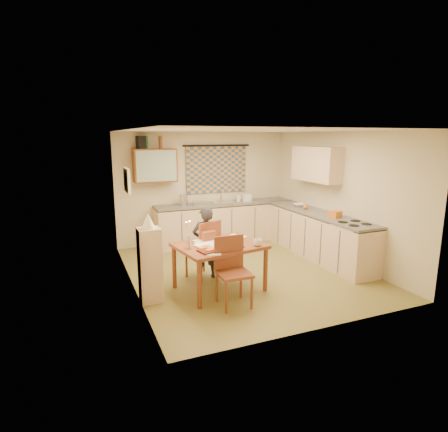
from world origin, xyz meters
name	(u,v)px	position (x,y,z in m)	size (l,w,h in m)	color
floor	(245,271)	(0.00, 0.00, -0.01)	(4.00, 4.50, 0.02)	olive
ceiling	(247,130)	(0.00, 0.00, 2.51)	(4.00, 4.50, 0.02)	white
wall_back	(204,187)	(0.00, 2.26, 1.25)	(4.00, 0.02, 2.50)	beige
wall_front	(327,234)	(0.00, -2.26, 1.25)	(4.00, 0.02, 2.50)	beige
wall_left	(130,212)	(-2.01, 0.00, 1.25)	(0.02, 4.50, 2.50)	beige
wall_right	(339,197)	(2.01, 0.00, 1.25)	(0.02, 4.50, 2.50)	beige
window_blind	(217,170)	(0.30, 2.22, 1.65)	(1.45, 0.03, 1.05)	#315177
curtain_rod	(217,145)	(0.30, 2.20, 2.20)	(0.04, 0.04, 1.60)	black
wall_cabinet	(155,165)	(-1.15, 2.08, 1.80)	(0.90, 0.34, 0.70)	#613011
wall_cabinet_glass	(157,166)	(-1.15, 1.91, 1.80)	(0.84, 0.02, 0.64)	#99B2A5
upper_cabinet_right	(316,164)	(1.83, 0.55, 1.85)	(0.34, 1.30, 0.70)	#D4AF8C
framed_print	(127,180)	(-1.97, 0.40, 1.70)	(0.04, 0.50, 0.40)	#F4EECD
print_canvas	(128,180)	(-1.95, 0.40, 1.70)	(0.01, 0.42, 0.32)	#BBBBA5
counter_back	(227,222)	(0.44, 1.95, 0.45)	(3.30, 0.62, 0.92)	#D4AF8C
counter_right	(317,235)	(1.70, 0.21, 0.45)	(0.62, 2.95, 0.92)	#D4AF8C
stove	(353,249)	(1.70, -0.82, 0.46)	(0.59, 0.59, 0.92)	white
sink	(224,204)	(0.39, 1.95, 0.88)	(0.55, 0.45, 0.10)	silver
tap	(221,195)	(0.38, 2.13, 1.06)	(0.03, 0.03, 0.28)	silver
dish_rack	(201,203)	(-0.19, 1.95, 0.95)	(0.35, 0.30, 0.06)	silver
kettle	(184,200)	(-0.58, 1.95, 1.04)	(0.18, 0.18, 0.24)	silver
mixing_bowl	(247,198)	(0.96, 1.95, 1.00)	(0.24, 0.24, 0.16)	white
soap_bottle	(238,197)	(0.75, 2.00, 1.01)	(0.09, 0.09, 0.18)	white
bowl	(299,205)	(1.70, 0.92, 0.95)	(0.24, 0.24, 0.06)	white
orange_bag	(335,214)	(1.70, -0.30, 0.98)	(0.22, 0.16, 0.12)	orange
fruit_orange	(305,207)	(1.65, 0.59, 0.97)	(0.10, 0.10, 0.10)	orange
speaker	(141,142)	(-1.42, 2.08, 2.28)	(0.16, 0.20, 0.26)	black
bottle_green	(147,142)	(-1.30, 2.08, 2.28)	(0.07, 0.07, 0.26)	#195926
bottle_brown	(160,142)	(-1.02, 2.08, 2.28)	(0.07, 0.07, 0.26)	#613011
dining_table	(219,267)	(-0.74, -0.59, 0.38)	(1.43, 1.18, 0.75)	brown
chair_far	(203,260)	(-0.81, 0.00, 0.32)	(0.60, 0.60, 1.02)	brown
chair_near	(233,285)	(-0.76, -1.19, 0.31)	(0.46, 0.46, 1.00)	brown
person	(206,243)	(-0.77, -0.03, 0.62)	(0.49, 0.36, 1.25)	black
shelf_stand	(150,265)	(-1.84, -0.61, 0.56)	(0.32, 0.30, 1.11)	#D4AF8C
lampshade	(148,221)	(-1.84, -0.61, 1.22)	(0.20, 0.20, 0.22)	#F4EECD
letter_rack	(209,236)	(-0.84, -0.36, 0.83)	(0.22, 0.10, 0.16)	brown
mug	(258,242)	(-0.23, -0.89, 0.80)	(0.15, 0.15, 0.10)	white
magazine	(200,252)	(-1.16, -0.91, 0.76)	(0.25, 0.29, 0.02)	maroon
book	(201,250)	(-1.11, -0.78, 0.76)	(0.24, 0.30, 0.02)	orange
orange_box	(210,251)	(-1.02, -0.91, 0.77)	(0.12, 0.08, 0.04)	orange
eyeglasses	(240,247)	(-0.52, -0.87, 0.76)	(0.13, 0.04, 0.02)	black
candle_holder	(189,243)	(-1.26, -0.65, 0.84)	(0.06, 0.06, 0.18)	silver
candle	(187,230)	(-1.27, -0.61, 1.04)	(0.02, 0.02, 0.22)	white
candle_flame	(190,221)	(-1.22, -0.61, 1.16)	(0.02, 0.02, 0.02)	#FFCC66
papers	(215,243)	(-0.79, -0.53, 0.76)	(1.02, 1.02, 0.02)	white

